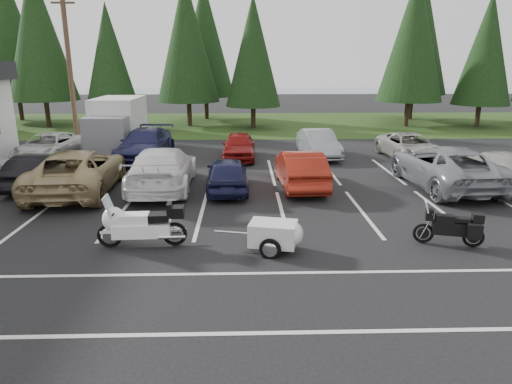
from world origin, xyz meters
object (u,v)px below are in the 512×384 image
object	(u,v)px
car_near_6	(445,167)
car_far_3	(318,144)
touring_motorcycle	(141,221)
box_truck	(115,125)
car_far_2	(239,146)
car_far_4	(410,146)
car_near_3	(163,168)
adventure_motorcycle	(449,224)
car_near_2	(78,171)
car_near_1	(42,170)
utility_pole	(69,65)
car_near_5	(300,169)
car_near_7	(497,168)
cargo_trailer	(273,237)
car_near_4	(227,174)
car_far_1	(145,144)
car_far_0	(48,146)

from	to	relation	value
car_near_6	car_far_3	xyz separation A→B (m)	(-4.08, 6.20, -0.13)
car_far_3	touring_motorcycle	size ratio (longest dim) A/B	1.61
box_truck	car_far_2	size ratio (longest dim) A/B	1.39
car_far_4	car_far_2	bearing A→B (deg)	173.93
car_far_2	car_far_3	world-z (taller)	car_far_3
car_near_3	adventure_motorcycle	xyz separation A→B (m)	(8.79, -6.06, -0.21)
car_near_2	car_near_6	bearing A→B (deg)	177.91
car_near_6	adventure_motorcycle	distance (m)	6.52
car_near_1	car_far_4	size ratio (longest dim) A/B	0.89
utility_pole	car_far_3	distance (m)	13.88
car_near_5	car_near_7	xyz separation A→B (m)	(8.10, 0.20, -0.06)
car_far_3	touring_motorcycle	distance (m)	13.86
car_near_7	cargo_trailer	distance (m)	11.68
box_truck	cargo_trailer	bearing A→B (deg)	-61.42
car_near_4	car_far_1	xyz separation A→B (m)	(-4.43, 6.13, 0.10)
car_near_2	adventure_motorcycle	world-z (taller)	car_near_2
cargo_trailer	car_far_1	bearing A→B (deg)	128.68
car_near_5	car_near_6	size ratio (longest dim) A/B	0.76
car_near_2	car_far_0	bearing A→B (deg)	-63.18
car_near_5	touring_motorcycle	xyz separation A→B (m)	(-5.04, -6.03, -0.01)
car_near_6	touring_motorcycle	size ratio (longest dim) A/B	2.26
car_near_3	car_near_6	bearing A→B (deg)	178.51
car_far_1	car_far_4	distance (m)	13.67
car_far_0	adventure_motorcycle	distance (m)	19.78
car_near_5	car_near_2	bearing A→B (deg)	0.46
car_far_1	adventure_motorcycle	bearing A→B (deg)	-43.82
car_near_4	car_near_5	world-z (taller)	car_near_5
box_truck	car_far_3	bearing A→B (deg)	-10.80
car_near_3	car_far_2	xyz separation A→B (m)	(2.97, 5.76, -0.15)
car_far_0	car_far_4	distance (m)	18.70
utility_pole	adventure_motorcycle	xyz separation A→B (m)	(14.82, -13.87, -4.07)
car_far_2	car_far_4	size ratio (longest dim) A/B	0.85
car_far_2	touring_motorcycle	size ratio (longest dim) A/B	1.51
car_near_1	cargo_trailer	xyz separation A→B (m)	(8.84, -6.76, -0.28)
car_near_3	cargo_trailer	world-z (taller)	car_near_3
utility_pole	touring_motorcycle	size ratio (longest dim) A/B	3.37
car_far_3	car_far_4	size ratio (longest dim) A/B	0.91
car_near_3	car_near_4	xyz separation A→B (m)	(2.57, -0.35, -0.16)
car_near_3	car_far_1	bearing A→B (deg)	-73.47
car_near_5	car_far_3	size ratio (longest dim) A/B	1.06
car_near_3	car_far_0	world-z (taller)	car_near_3
car_near_7	cargo_trailer	world-z (taller)	car_near_7
car_near_2	car_far_1	world-z (taller)	car_near_2
car_near_6	car_far_3	bearing A→B (deg)	-59.51
car_near_1	car_far_0	bearing A→B (deg)	-66.74
car_far_3	touring_motorcycle	xyz separation A→B (m)	(-6.75, -12.10, 0.03)
car_near_3	car_near_7	bearing A→B (deg)	179.91
box_truck	car_far_4	size ratio (longest dim) A/B	1.18
car_near_6	car_far_3	size ratio (longest dim) A/B	1.40
utility_pole	car_near_6	world-z (taller)	utility_pole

